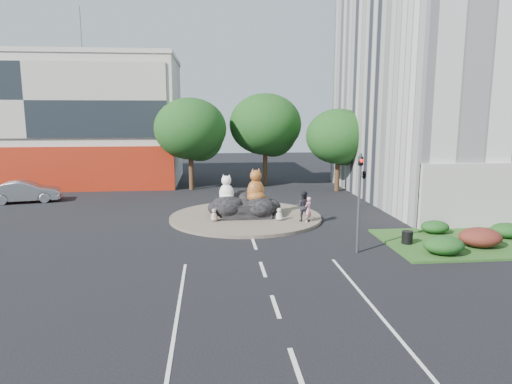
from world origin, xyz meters
TOP-DOWN VIEW (x-y plane):
  - ground at (0.00, 0.00)m, footprint 120.00×120.00m
  - roundabout_island at (0.00, 10.00)m, footprint 10.00×10.00m
  - rock_plinth at (0.00, 10.00)m, footprint 3.20×2.60m
  - shophouse_block at (-18.00, 27.91)m, footprint 25.20×12.30m
  - grass_verge at (12.00, 3.00)m, footprint 10.00×6.00m
  - tree_left at (-3.93, 22.06)m, footprint 6.46×6.46m
  - tree_mid at (3.07, 24.06)m, footprint 6.84×6.84m
  - tree_right at (9.07, 20.06)m, footprint 5.70×5.70m
  - hedge_near_green at (9.00, 1.00)m, footprint 2.00×1.60m
  - hedge_red at (11.50, 2.00)m, footprint 2.20×1.76m
  - hedge_mid_green at (14.00, 3.50)m, footprint 1.80×1.44m
  - hedge_back_green at (10.50, 4.80)m, footprint 1.60×1.28m
  - traffic_light at (5.10, 2.00)m, footprint 0.44×1.24m
  - street_lamp at (12.82, 8.00)m, footprint 2.34×0.22m
  - cat_white at (-1.24, 10.00)m, footprint 1.34×1.23m
  - cat_tabby at (0.68, 10.02)m, footprint 1.72×1.62m
  - kitten_calico at (-2.09, 8.69)m, footprint 0.53×0.47m
  - kitten_white at (2.01, 8.47)m, footprint 0.64×0.62m
  - pedestrian_pink at (3.77, 7.95)m, footprint 0.67×0.67m
  - pedestrian_dark at (3.50, 8.15)m, footprint 1.11×0.98m
  - parked_car at (-16.72, 17.33)m, footprint 5.35×2.73m
  - litter_bin at (8.01, 2.91)m, footprint 0.70×0.70m

SIDE VIEW (x-z plane):
  - ground at x=0.00m, z-range 0.00..0.00m
  - grass_verge at x=12.00m, z-range 0.00..0.12m
  - roundabout_island at x=0.00m, z-range 0.00..0.20m
  - litter_bin at x=8.01m, z-range 0.12..0.79m
  - hedge_back_green at x=10.50m, z-range 0.12..0.84m
  - hedge_mid_green at x=14.00m, z-range 0.12..0.93m
  - hedge_near_green at x=9.00m, z-range 0.12..1.02m
  - kitten_white at x=2.01m, z-range 0.20..1.03m
  - kitten_calico at x=-2.09m, z-range 0.20..1.03m
  - hedge_red at x=11.50m, z-range 0.12..1.11m
  - rock_plinth at x=0.00m, z-range 0.20..1.10m
  - parked_car at x=-16.72m, z-range 0.00..1.68m
  - pedestrian_pink at x=3.77m, z-range 0.20..1.77m
  - pedestrian_dark at x=3.50m, z-range 0.20..2.11m
  - cat_white at x=-1.24m, z-range 1.10..2.98m
  - cat_tabby at x=0.68m, z-range 1.10..3.36m
  - traffic_light at x=5.10m, z-range 1.12..6.12m
  - street_lamp at x=12.82m, z-range 0.52..8.58m
  - tree_right at x=9.07m, z-range 0.98..8.28m
  - tree_left at x=-3.93m, z-range 1.11..9.38m
  - tree_mid at x=3.07m, z-range 1.18..9.94m
  - shophouse_block at x=-18.00m, z-range -2.52..14.88m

